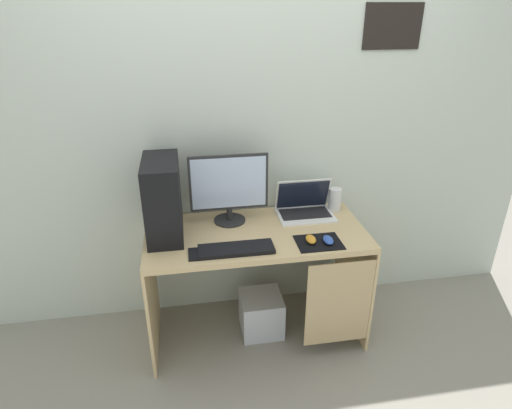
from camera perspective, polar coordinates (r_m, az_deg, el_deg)
ground_plane at (r=3.05m, az=-0.00°, el=-16.03°), size 8.00×8.00×0.00m
wall_back at (r=2.74m, az=-1.24°, el=10.23°), size 4.00×0.05×2.60m
desk at (r=2.69m, az=0.40°, el=-6.64°), size 1.32×0.64×0.75m
pc_tower at (r=2.54m, az=-12.12°, el=0.75°), size 0.20×0.40×0.46m
monitor at (r=2.64m, az=-3.58°, el=2.17°), size 0.48×0.20×0.44m
laptop at (r=2.82m, az=6.40°, el=-0.46°), size 0.36×0.25×0.23m
speaker at (r=2.89m, az=10.32°, el=0.64°), size 0.08×0.08×0.15m
keyboard at (r=2.42m, az=-2.62°, el=-5.87°), size 0.42×0.14×0.02m
mousepad at (r=2.52m, az=8.24°, el=-4.95°), size 0.26×0.20×0.00m
mouse_left at (r=2.51m, az=7.22°, el=-4.55°), size 0.06×0.10×0.03m
mouse_right at (r=2.52m, az=9.46°, el=-4.62°), size 0.06×0.10×0.03m
cell_phone at (r=2.41m, az=-8.04°, el=-6.49°), size 0.07×0.13×0.01m
subwoofer at (r=2.96m, az=0.68°, el=-14.12°), size 0.27×0.27×0.27m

